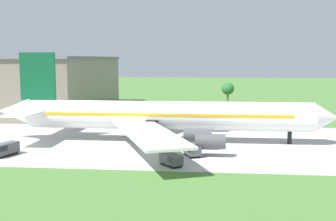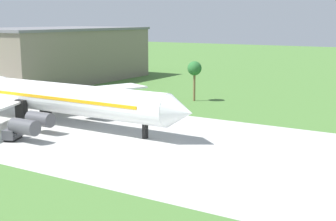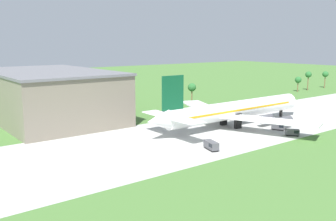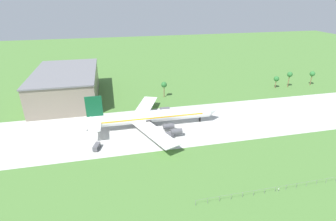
# 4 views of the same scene
# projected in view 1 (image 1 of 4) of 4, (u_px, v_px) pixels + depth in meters

# --- Properties ---
(jet_airliner) EXTENTS (70.31, 59.41, 18.30)m
(jet_airliner) POSITION_uv_depth(u_px,v_px,m) (162.00, 116.00, 86.32)
(jet_airliner) COLOR white
(jet_airliner) RESTS_ON ground_plane
(baggage_tug) EXTENTS (3.36, 5.45, 2.29)m
(baggage_tug) POSITION_uv_depth(u_px,v_px,m) (5.00, 149.00, 73.70)
(baggage_tug) COLOR black
(baggage_tug) RESTS_ON ground_plane
(fuel_truck) EXTENTS (3.41, 4.49, 2.04)m
(fuel_truck) POSITION_uv_depth(u_px,v_px,m) (192.00, 150.00, 73.46)
(fuel_truck) COLOR black
(fuel_truck) RESTS_ON ground_plane
(catering_van) EXTENTS (4.13, 4.39, 1.94)m
(catering_van) POSITION_uv_depth(u_px,v_px,m) (172.00, 160.00, 66.76)
(catering_van) COLOR black
(catering_van) RESTS_ON ground_plane
(terminal_building) EXTENTS (36.72, 61.20, 17.69)m
(terminal_building) POSITION_uv_depth(u_px,v_px,m) (45.00, 83.00, 138.98)
(terminal_building) COLOR slate
(terminal_building) RESTS_ON ground_plane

